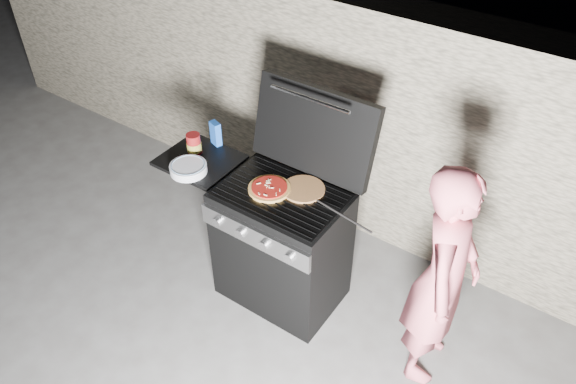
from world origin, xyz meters
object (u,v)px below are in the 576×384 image
Objects in this scene: sauce_jar at (194,144)px; person at (443,279)px; gas_grill at (252,231)px; pizza_topped at (269,188)px.

person reaches higher than sauce_jar.
pizza_topped reaches higher than gas_grill.
gas_grill is 5.04× the size of pizza_topped.
gas_grill is 0.50m from pizza_topped.
person is (1.80, 0.02, -0.22)m from sauce_jar.
person reaches higher than pizza_topped.
person is at bearing 2.52° from gas_grill.
pizza_topped is at bearing 82.99° from person.
sauce_jar is (-0.49, 0.03, 0.52)m from gas_grill.
pizza_topped is at bearing -3.73° from sauce_jar.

